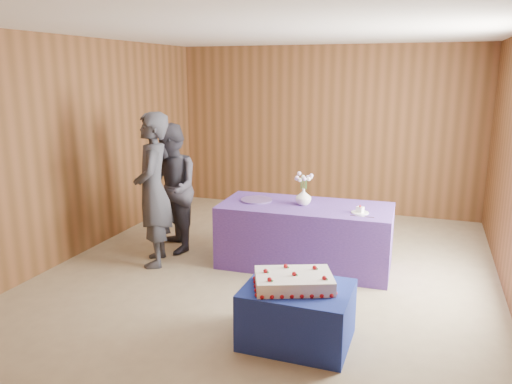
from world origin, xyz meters
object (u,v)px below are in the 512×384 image
at_px(sheet_cake, 294,281).
at_px(guest_right, 171,189).
at_px(cake_table, 297,314).
at_px(vase, 303,197).
at_px(guest_left, 153,190).
at_px(serving_table, 305,236).

height_order(sheet_cake, guest_right, guest_right).
distance_m(cake_table, vase, 1.87).
relative_size(guest_left, guest_right, 1.11).
bearing_deg(guest_left, vase, 82.92).
bearing_deg(guest_left, sheet_cake, 34.75).
relative_size(sheet_cake, vase, 4.10).
bearing_deg(serving_table, vase, 158.90).
xyz_separation_m(serving_table, vase, (-0.03, 0.01, 0.47)).
xyz_separation_m(sheet_cake, guest_left, (-2.05, 1.20, 0.36)).
bearing_deg(vase, guest_right, -177.81).
height_order(cake_table, serving_table, serving_table).
bearing_deg(guest_left, cake_table, 35.35).
relative_size(sheet_cake, guest_right, 0.48).
relative_size(cake_table, vase, 4.67).
distance_m(sheet_cake, vase, 1.80).
distance_m(guest_left, guest_right, 0.48).
bearing_deg(sheet_cake, guest_right, 119.03).
bearing_deg(cake_table, vase, 103.10).
bearing_deg(guest_left, guest_right, 158.22).
relative_size(serving_table, sheet_cake, 2.53).
bearing_deg(vase, sheet_cake, -78.45).
bearing_deg(guest_right, serving_table, 49.03).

